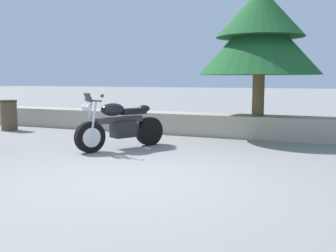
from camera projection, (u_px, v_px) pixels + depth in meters
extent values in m
plane|color=gray|center=(132.00, 179.00, 5.65)|extent=(120.00, 120.00, 0.00)
cube|color=#A89E89|center=(221.00, 125.00, 10.00)|extent=(36.00, 0.80, 0.55)
cylinder|color=black|center=(90.00, 137.00, 7.66)|extent=(0.41, 0.61, 0.62)
cylinder|color=black|center=(149.00, 131.00, 8.56)|extent=(0.45, 0.63, 0.62)
cylinder|color=silver|center=(90.00, 137.00, 7.66)|extent=(0.32, 0.41, 0.38)
cube|color=black|center=(123.00, 129.00, 8.13)|extent=(0.51, 0.57, 0.34)
cube|color=#2D2D30|center=(119.00, 120.00, 8.04)|extent=(0.64, 1.04, 0.12)
ellipsoid|color=black|center=(112.00, 110.00, 7.92)|extent=(0.54, 0.62, 0.26)
cube|color=black|center=(132.00, 111.00, 8.23)|extent=(0.49, 0.62, 0.12)
ellipsoid|color=black|center=(144.00, 109.00, 8.41)|extent=(0.33, 0.35, 0.16)
cylinder|color=#2D2D30|center=(93.00, 100.00, 7.63)|extent=(0.60, 0.34, 0.04)
sphere|color=silver|center=(88.00, 108.00, 7.50)|extent=(0.13, 0.13, 0.13)
sphere|color=silver|center=(85.00, 108.00, 7.61)|extent=(0.13, 0.13, 0.13)
cube|color=#26282D|center=(88.00, 97.00, 7.56)|extent=(0.22, 0.18, 0.18)
cylinder|color=silver|center=(136.00, 129.00, 8.53)|extent=(0.28, 0.39, 0.11)
cylinder|color=silver|center=(94.00, 119.00, 7.58)|extent=(0.12, 0.16, 0.73)
cylinder|color=silver|center=(89.00, 118.00, 7.71)|extent=(0.12, 0.16, 0.73)
sphere|color=#2D2D30|center=(102.00, 96.00, 7.41)|extent=(0.07, 0.07, 0.07)
sphere|color=#2D2D30|center=(87.00, 95.00, 7.87)|extent=(0.07, 0.07, 0.07)
cylinder|color=brown|center=(258.00, 88.00, 9.55)|extent=(0.29, 0.29, 1.33)
cone|color=#1E5628|center=(260.00, 41.00, 9.41)|extent=(2.94, 2.94, 1.63)
cone|color=#1E5628|center=(261.00, 12.00, 9.33)|extent=(2.12, 2.12, 1.17)
cylinder|color=brown|center=(9.00, 116.00, 11.01)|extent=(0.44, 0.44, 0.80)
cylinder|color=#30271B|center=(8.00, 101.00, 10.96)|extent=(0.46, 0.46, 0.06)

